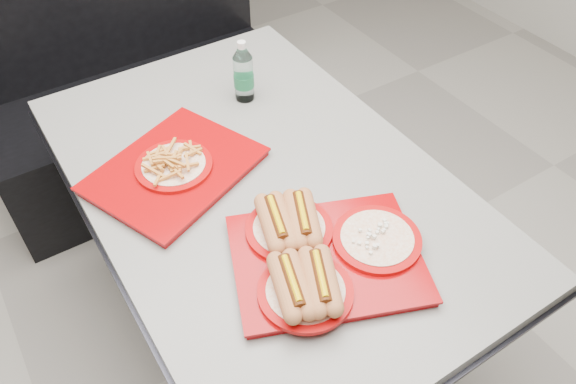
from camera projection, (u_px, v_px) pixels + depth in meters
ground at (268, 323)px, 2.07m from camera, size 6.00×6.00×0.00m
diner_table at (263, 217)px, 1.66m from camera, size 0.92×1.42×0.75m
booth_bench at (135, 88)px, 2.44m from camera, size 1.30×0.57×1.35m
tray_near at (319, 254)px, 1.31m from camera, size 0.54×0.48×0.10m
tray_far at (174, 167)px, 1.53m from camera, size 0.53×0.48×0.09m
water_bottle at (244, 75)px, 1.74m from camera, size 0.06×0.06×0.20m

